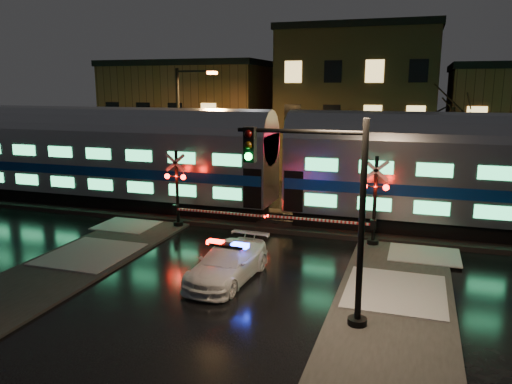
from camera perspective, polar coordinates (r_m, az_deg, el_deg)
ground at (r=22.94m, az=-0.53°, el=-6.73°), size 120.00×120.00×0.00m
ballast at (r=27.47m, az=2.82°, el=-3.29°), size 90.00×4.20×0.24m
sidewalk_left at (r=21.15m, az=-23.30°, el=-9.24°), size 4.00×20.00×0.12m
sidewalk_right at (r=16.31m, az=15.07°, el=-15.09°), size 4.00×20.00×0.12m
building_left at (r=47.10m, az=-7.02°, el=8.46°), size 14.00×10.00×9.00m
building_mid at (r=43.38m, az=11.75°, el=9.66°), size 12.00×11.00×11.50m
train at (r=26.80m, az=2.84°, el=3.46°), size 51.00×3.12×5.92m
police_car at (r=19.42m, az=-3.24°, el=-8.10°), size 2.30×4.92×1.55m
crossing_signal_right at (r=23.65m, az=12.51°, el=-1.97°), size 6.03×0.67×4.27m
crossing_signal_left at (r=26.23m, az=-8.37°, el=-0.58°), size 5.82×0.66×4.12m
traffic_light at (r=15.26m, az=8.19°, el=-3.03°), size 4.19×0.73×6.48m
streetlight at (r=33.13m, az=-8.37°, el=7.62°), size 2.84×0.30×8.49m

